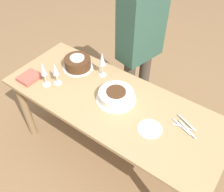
{
  "coord_description": "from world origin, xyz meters",
  "views": [
    {
      "loc": [
        -0.78,
        1.07,
        2.12
      ],
      "look_at": [
        0.0,
        0.0,
        0.79
      ],
      "focal_mm": 40.0,
      "sensor_mm": 36.0,
      "label": 1
    }
  ],
  "objects": [
    {
      "name": "napkin_stack",
      "position": [
        0.71,
        0.2,
        0.76
      ],
      "size": [
        0.14,
        0.17,
        0.03
      ],
      "color": "#B75B4C",
      "rests_on": "dining_table"
    },
    {
      "name": "wine_glass_near",
      "position": [
        0.48,
        0.1,
        0.88
      ],
      "size": [
        0.07,
        0.07,
        0.21
      ],
      "color": "silver",
      "rests_on": "dining_table"
    },
    {
      "name": "wine_glass_extra",
      "position": [
        0.54,
        0.17,
        0.9
      ],
      "size": [
        0.07,
        0.07,
        0.23
      ],
      "color": "silver",
      "rests_on": "dining_table"
    },
    {
      "name": "wine_glass_far",
      "position": [
        0.24,
        -0.2,
        0.9
      ],
      "size": [
        0.07,
        0.07,
        0.23
      ],
      "color": "silver",
      "rests_on": "dining_table"
    },
    {
      "name": "dining_table",
      "position": [
        0.0,
        0.0,
        0.63
      ],
      "size": [
        1.77,
        0.7,
        0.74
      ],
      "color": "tan",
      "rests_on": "ground_plane"
    },
    {
      "name": "cake_center_white",
      "position": [
        -0.02,
        -0.03,
        0.78
      ],
      "size": [
        0.31,
        0.31,
        0.09
      ],
      "color": "white",
      "rests_on": "dining_table"
    },
    {
      "name": "ground_plane",
      "position": [
        0.0,
        0.0,
        0.0
      ],
      "size": [
        12.0,
        12.0,
        0.0
      ],
      "primitive_type": "plane",
      "color": "#8E6B47"
    },
    {
      "name": "dessert_plate_left",
      "position": [
        -0.37,
        0.07,
        0.75
      ],
      "size": [
        0.17,
        0.17,
        0.01
      ],
      "color": "white",
      "rests_on": "dining_table"
    },
    {
      "name": "fork_pile",
      "position": [
        -0.56,
        -0.09,
        0.75
      ],
      "size": [
        0.2,
        0.13,
        0.01
      ],
      "color": "silver",
      "rests_on": "dining_table"
    },
    {
      "name": "person_cutting",
      "position": [
        0.14,
        -0.62,
        0.92
      ],
      "size": [
        0.31,
        0.44,
        1.54
      ],
      "rotation": [
        0.0,
        0.0,
        1.34
      ],
      "color": "#4C4238",
      "rests_on": "ground_plane"
    },
    {
      "name": "cake_front_chocolate",
      "position": [
        0.48,
        -0.15,
        0.79
      ],
      "size": [
        0.27,
        0.27,
        0.11
      ],
      "color": "white",
      "rests_on": "dining_table"
    }
  ]
}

